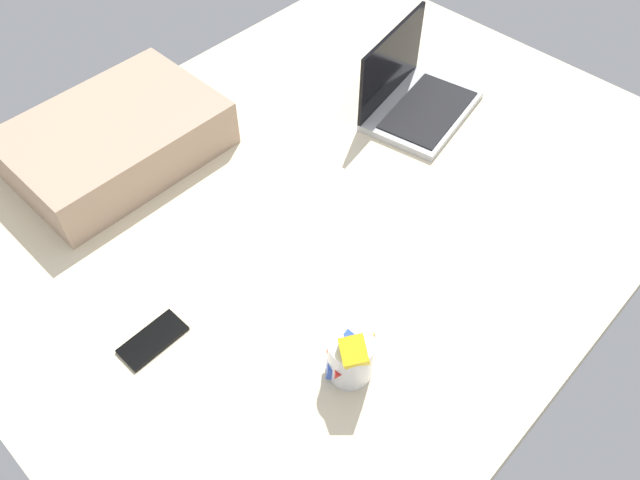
{
  "coord_description": "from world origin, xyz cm",
  "views": [
    {
      "loc": [
        -80.23,
        -73.16,
        130.66
      ],
      "look_at": [
        -17.33,
        -12.89,
        24.0
      ],
      "focal_mm": 34.54,
      "sensor_mm": 36.0,
      "label": 1
    }
  ],
  "objects": [
    {
      "name": "laptop",
      "position": [
        39.24,
        4.82,
        22.41
      ],
      "size": [
        36.61,
        28.59,
        23.0
      ],
      "rotation": [
        0.0,
        0.0,
        0.18
      ],
      "color": "#B7BABC",
      "rests_on": "bed_mattress"
    },
    {
      "name": "pillow",
      "position": [
        -29.79,
        48.0,
        24.5
      ],
      "size": [
        52.0,
        36.0,
        13.0
      ],
      "primitive_type": "cube",
      "color": "tan",
      "rests_on": "bed_mattress"
    },
    {
      "name": "cell_phone",
      "position": [
        -57.49,
        -3.14,
        18.4
      ],
      "size": [
        14.07,
        6.95,
        0.8
      ],
      "primitive_type": "cube",
      "rotation": [
        0.0,
        0.0,
        4.72
      ],
      "color": "black",
      "rests_on": "bed_mattress"
    },
    {
      "name": "bed_mattress",
      "position": [
        0.0,
        0.0,
        9.0
      ],
      "size": [
        180.0,
        140.0,
        18.0
      ],
      "primitive_type": "cube",
      "color": "beige",
      "rests_on": "ground"
    },
    {
      "name": "snack_cup",
      "position": [
        -34.44,
        -37.32,
        24.16
      ],
      "size": [
        11.45,
        10.33,
        14.87
      ],
      "color": "silver",
      "rests_on": "bed_mattress"
    }
  ]
}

